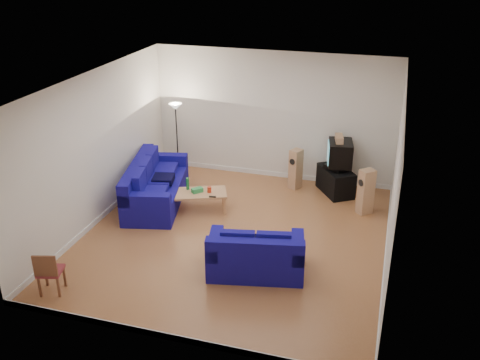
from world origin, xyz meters
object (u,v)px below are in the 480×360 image
(coffee_table, at_px, (198,194))
(television, at_px, (340,153))
(sofa_three_seat, at_px, (153,188))
(tv_stand, at_px, (336,181))
(sofa_loveseat, at_px, (256,258))

(coffee_table, xyz_separation_m, television, (2.85, 1.85, 0.61))
(coffee_table, bearing_deg, television, 32.99)
(sofa_three_seat, height_order, tv_stand, sofa_three_seat)
(sofa_three_seat, distance_m, television, 4.40)
(sofa_loveseat, relative_size, television, 2.32)
(coffee_table, bearing_deg, tv_stand, 32.73)
(tv_stand, xyz_separation_m, television, (0.04, 0.05, 0.70))
(sofa_loveseat, distance_m, tv_stand, 3.95)
(sofa_three_seat, relative_size, sofa_loveseat, 1.44)
(tv_stand, bearing_deg, sofa_three_seat, -99.93)
(sofa_loveseat, distance_m, television, 4.06)
(sofa_loveseat, height_order, coffee_table, sofa_loveseat)
(television, bearing_deg, tv_stand, -52.87)
(sofa_loveseat, height_order, tv_stand, sofa_loveseat)
(sofa_three_seat, relative_size, coffee_table, 1.95)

